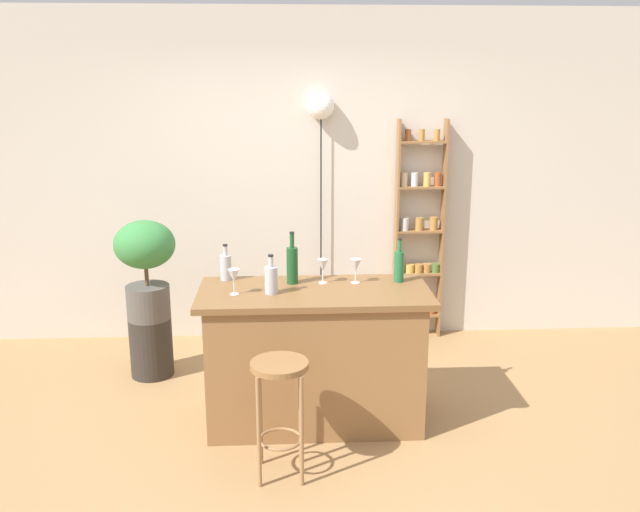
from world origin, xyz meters
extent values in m
plane|color=#A37A4C|center=(0.00, 0.00, 0.00)|extent=(12.00, 12.00, 0.00)
cube|color=beige|center=(0.00, 1.95, 1.40)|extent=(6.40, 0.10, 2.80)
cube|color=olive|center=(0.00, 0.30, 0.44)|extent=(1.37, 0.63, 0.87)
cube|color=brown|center=(0.00, 0.30, 0.89)|extent=(1.49, 0.69, 0.04)
cylinder|color=#997047|center=(-0.34, -0.46, 0.33)|extent=(0.02, 0.02, 0.67)
cylinder|color=#997047|center=(-0.11, -0.46, 0.33)|extent=(0.02, 0.02, 0.67)
cylinder|color=#997047|center=(-0.34, -0.23, 0.33)|extent=(0.02, 0.02, 0.67)
cylinder|color=#997047|center=(-0.11, -0.23, 0.33)|extent=(0.02, 0.02, 0.67)
torus|color=#997047|center=(-0.22, -0.34, 0.22)|extent=(0.25, 0.25, 0.02)
cylinder|color=olive|center=(-0.22, -0.34, 0.68)|extent=(0.33, 0.33, 0.03)
cube|color=olive|center=(0.78, 1.82, 0.95)|extent=(0.02, 0.13, 1.90)
cube|color=olive|center=(1.17, 1.82, 0.95)|extent=(0.02, 0.13, 1.90)
cube|color=olive|center=(0.97, 1.82, 0.19)|extent=(0.38, 0.13, 0.02)
cylinder|color=#994C23|center=(0.82, 1.81, 0.24)|extent=(0.07, 0.07, 0.09)
cylinder|color=beige|center=(0.94, 1.83, 0.24)|extent=(0.07, 0.07, 0.09)
cylinder|color=#994C23|center=(1.03, 1.82, 0.24)|extent=(0.07, 0.07, 0.09)
cylinder|color=#994C23|center=(1.11, 1.81, 0.24)|extent=(0.07, 0.07, 0.09)
cube|color=olive|center=(0.97, 1.82, 0.57)|extent=(0.38, 0.13, 0.02)
cylinder|color=beige|center=(0.82, 1.82, 0.62)|extent=(0.07, 0.07, 0.08)
cylinder|color=gold|center=(0.90, 1.82, 0.62)|extent=(0.07, 0.07, 0.08)
cylinder|color=#AD7A38|center=(0.98, 1.81, 0.62)|extent=(0.07, 0.07, 0.08)
cylinder|color=#AD7A38|center=(1.05, 1.82, 0.62)|extent=(0.07, 0.07, 0.08)
cylinder|color=#4C7033|center=(1.13, 1.82, 0.62)|extent=(0.07, 0.07, 0.08)
cube|color=olive|center=(0.97, 1.82, 0.95)|extent=(0.38, 0.13, 0.02)
cylinder|color=silver|center=(0.85, 1.81, 1.02)|extent=(0.07, 0.07, 0.11)
cylinder|color=#AD7A38|center=(0.97, 1.81, 1.02)|extent=(0.07, 0.07, 0.11)
cylinder|color=#AD7A38|center=(1.10, 1.82, 1.02)|extent=(0.07, 0.07, 0.11)
cube|color=olive|center=(0.97, 1.82, 1.33)|extent=(0.38, 0.13, 0.02)
cylinder|color=beige|center=(0.83, 1.81, 1.40)|extent=(0.06, 0.06, 0.12)
cylinder|color=silver|center=(0.92, 1.82, 1.40)|extent=(0.06, 0.06, 0.12)
cylinder|color=gold|center=(1.02, 1.81, 1.40)|extent=(0.06, 0.06, 0.12)
cylinder|color=#994C23|center=(1.12, 1.82, 1.40)|extent=(0.06, 0.06, 0.12)
cube|color=olive|center=(0.97, 1.82, 1.71)|extent=(0.38, 0.13, 0.02)
cylinder|color=#994C23|center=(0.85, 1.82, 1.77)|extent=(0.05, 0.05, 0.10)
cylinder|color=#AD7A38|center=(0.97, 1.82, 1.77)|extent=(0.05, 0.05, 0.10)
cylinder|color=#AD7A38|center=(1.09, 1.81, 1.77)|extent=(0.05, 0.05, 0.10)
cylinder|color=#2D2823|center=(-1.22, 1.09, 0.23)|extent=(0.32, 0.32, 0.46)
cylinder|color=#514C47|center=(-1.22, 1.09, 0.59)|extent=(0.33, 0.33, 0.26)
cylinder|color=brown|center=(-1.22, 1.09, 0.80)|extent=(0.03, 0.03, 0.16)
ellipsoid|color=#387F3D|center=(-1.22, 1.09, 1.04)|extent=(0.45, 0.41, 0.36)
cylinder|color=#B2B2B7|center=(-0.58, 0.56, 1.00)|extent=(0.08, 0.08, 0.17)
cylinder|color=#B2B2B7|center=(-0.58, 0.56, 1.11)|extent=(0.03, 0.03, 0.07)
cylinder|color=black|center=(-0.58, 0.56, 1.15)|extent=(0.03, 0.03, 0.01)
cylinder|color=#194C23|center=(-0.14, 0.46, 1.03)|extent=(0.08, 0.08, 0.24)
cylinder|color=#194C23|center=(-0.14, 0.46, 1.20)|extent=(0.03, 0.03, 0.09)
cylinder|color=black|center=(-0.14, 0.46, 1.26)|extent=(0.03, 0.03, 0.01)
cylinder|color=#B2B2B7|center=(-0.27, 0.24, 1.00)|extent=(0.08, 0.08, 0.17)
cylinder|color=#B2B2B7|center=(-0.27, 0.24, 1.12)|extent=(0.03, 0.03, 0.07)
cylinder|color=black|center=(-0.27, 0.24, 1.16)|extent=(0.03, 0.03, 0.01)
cylinder|color=#236638|center=(0.57, 0.46, 1.02)|extent=(0.07, 0.07, 0.21)
cylinder|color=#236638|center=(0.57, 0.46, 1.16)|extent=(0.03, 0.03, 0.08)
cylinder|color=black|center=(0.57, 0.46, 1.20)|extent=(0.03, 0.03, 0.01)
cylinder|color=silver|center=(0.06, 0.45, 0.92)|extent=(0.06, 0.06, 0.00)
cylinder|color=silver|center=(0.06, 0.45, 0.95)|extent=(0.01, 0.01, 0.07)
cone|color=silver|center=(0.06, 0.45, 1.03)|extent=(0.07, 0.07, 0.08)
cylinder|color=silver|center=(-0.51, 0.24, 0.92)|extent=(0.06, 0.06, 0.00)
cylinder|color=silver|center=(-0.51, 0.24, 0.95)|extent=(0.01, 0.01, 0.07)
cone|color=silver|center=(-0.51, 0.24, 1.03)|extent=(0.07, 0.07, 0.08)
cylinder|color=silver|center=(0.28, 0.45, 0.92)|extent=(0.06, 0.06, 0.00)
cylinder|color=silver|center=(0.28, 0.45, 0.95)|extent=(0.01, 0.01, 0.07)
cone|color=silver|center=(0.28, 0.45, 1.03)|extent=(0.07, 0.07, 0.08)
cylinder|color=black|center=(0.13, 1.84, 1.00)|extent=(0.01, 0.01, 2.01)
sphere|color=white|center=(0.13, 1.84, 2.01)|extent=(0.22, 0.22, 0.22)
camera|label=1|loc=(-0.19, -3.86, 2.23)|focal=38.25mm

